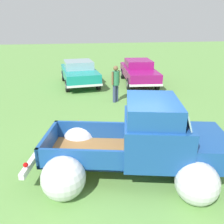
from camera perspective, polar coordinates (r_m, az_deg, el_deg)
name	(u,v)px	position (r m, az deg, el deg)	size (l,w,h in m)	color
ground_plane	(126,171)	(5.97, 3.64, -14.59)	(80.00, 80.00, 0.00)	#609347
vintage_pickup_truck	(143,145)	(5.58, 7.86, -8.30)	(4.94, 3.57, 1.96)	black
show_car_0	(79,72)	(13.98, -8.27, 9.93)	(2.26, 4.32, 1.43)	black
show_car_1	(138,71)	(14.30, 6.67, 10.26)	(2.27, 4.71, 1.43)	black
spectator_0	(116,82)	(10.61, 0.93, 7.62)	(0.48, 0.48, 1.72)	navy
lane_cone_0	(79,129)	(7.46, -8.29, -4.16)	(0.36, 0.36, 0.63)	black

